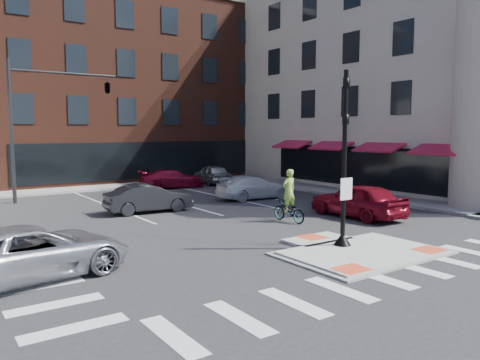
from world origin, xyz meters
TOP-DOWN VIEW (x-y plane):
  - ground at (0.00, 0.00)m, footprint 120.00×120.00m
  - refuge_island at (0.00, -0.26)m, footprint 5.40×4.65m
  - sidewalk_e at (10.80, 10.00)m, footprint 3.00×24.00m
  - sidewalk_n at (3.00, 22.00)m, footprint 26.00×3.00m
  - building_n at (3.00, 31.99)m, footprint 24.40×18.40m
  - building_e at (21.54, 11.50)m, footprint 21.90×23.90m
  - building_far_right at (9.00, 54.00)m, footprint 12.00×12.00m
  - signal_pole at (0.00, 0.40)m, footprint 0.60×0.60m
  - mast_arm_signal at (-3.47, 18.00)m, footprint 6.10×2.24m
  - silver_suv at (-9.50, 3.01)m, footprint 5.68×3.25m
  - red_sedan at (5.00, 4.09)m, footprint 1.95×4.79m
  - white_pickup at (4.54, 11.74)m, footprint 4.71×2.00m
  - bg_car_dark at (-2.50, 11.00)m, footprint 4.41×1.81m
  - bg_car_silver at (6.71, 19.95)m, footprint 2.39×4.55m
  - bg_car_red at (2.97, 19.28)m, footprint 4.87×2.74m
  - cyclist at (1.61, 5.10)m, footprint 0.75×1.94m

SIDE VIEW (x-z plane):
  - ground at x=0.00m, z-range 0.00..0.00m
  - refuge_island at x=0.00m, z-range -0.01..0.11m
  - sidewalk_e at x=10.80m, z-range 0.00..0.15m
  - sidewalk_n at x=3.00m, z-range 0.00..0.15m
  - bg_car_red at x=2.97m, z-range 0.00..1.33m
  - white_pickup at x=4.54m, z-range 0.00..1.35m
  - bg_car_dark at x=-2.50m, z-range 0.00..1.42m
  - bg_car_silver at x=6.71m, z-range 0.00..1.48m
  - silver_suv at x=-9.50m, z-range 0.00..1.49m
  - cyclist at x=1.61m, z-range -0.39..1.98m
  - red_sedan at x=5.00m, z-range 0.00..1.63m
  - signal_pole at x=0.00m, z-range -0.63..5.35m
  - building_far_right at x=9.00m, z-range 0.00..12.00m
  - mast_arm_signal at x=-3.47m, z-range 2.21..10.21m
  - building_n at x=3.00m, z-range 0.05..15.55m
  - building_e at x=21.54m, z-range -0.81..16.89m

